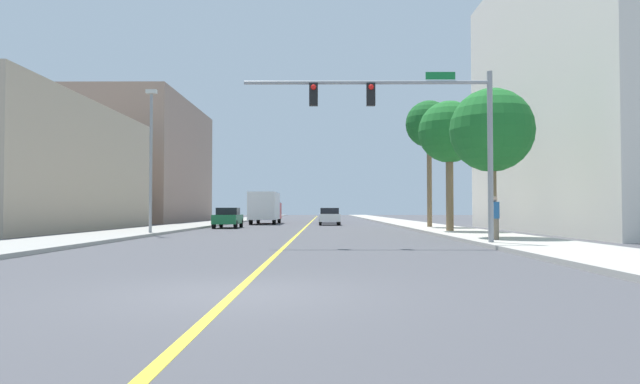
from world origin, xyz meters
name	(u,v)px	position (x,y,z in m)	size (l,w,h in m)	color
ground	(308,225)	(0.00, 42.00, 0.00)	(192.00, 192.00, 0.00)	#47474C
sidewalk_left	(205,224)	(-9.17, 42.00, 0.07)	(3.95, 168.00, 0.15)	#9E9B93
sidewalk_right	(411,224)	(9.17, 42.00, 0.07)	(3.95, 168.00, 0.15)	#B2ADA3
lane_marking_center	(308,225)	(0.00, 42.00, 0.00)	(0.16, 144.00, 0.01)	yellow
building_left_near	(1,167)	(-19.81, 28.40, 4.16)	(13.08, 22.72, 8.33)	tan
building_left_far	(146,163)	(-18.46, 54.78, 6.59)	(10.38, 22.79, 13.18)	gray
traffic_signal_mast	(415,117)	(4.83, 12.03, 4.80)	(9.24, 0.36, 6.34)	gray
street_lamp	(151,153)	(-7.70, 20.97, 4.35)	(0.56, 0.28, 7.55)	gray
palm_near	(492,131)	(8.82, 15.98, 4.81)	(3.67, 3.67, 6.53)	brown
palm_mid	(449,133)	(8.60, 23.56, 5.73)	(3.53, 3.53, 7.41)	brown
palm_far	(429,125)	(8.83, 31.13, 7.29)	(3.30, 3.30, 8.88)	brown
car_white	(329,216)	(1.91, 41.44, 0.78)	(1.86, 4.40, 1.50)	white
car_green	(228,218)	(-5.62, 33.07, 0.76)	(1.83, 4.41, 1.49)	#196638
car_blue	(329,216)	(1.95, 49.23, 0.75)	(2.03, 4.50, 1.43)	#1E389E
delivery_truck	(265,207)	(-4.09, 44.94, 1.58)	(2.41, 8.60, 2.94)	red
pedestrian	(495,218)	(8.25, 13.76, 1.02)	(0.38, 0.38, 1.74)	#726651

